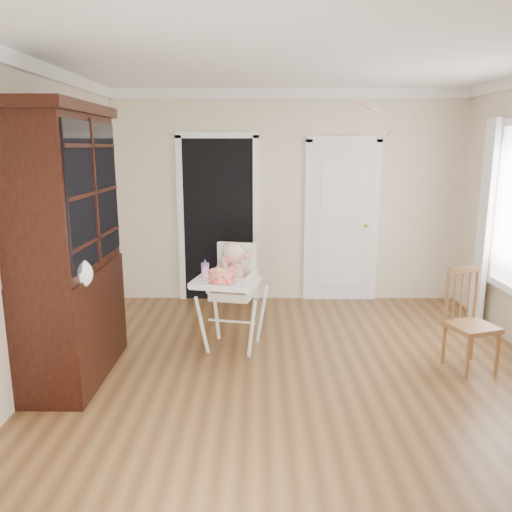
{
  "coord_description": "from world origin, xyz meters",
  "views": [
    {
      "loc": [
        -0.37,
        -3.95,
        1.99
      ],
      "look_at": [
        -0.4,
        0.71,
        0.97
      ],
      "focal_mm": 35.0,
      "sensor_mm": 36.0,
      "label": 1
    }
  ],
  "objects_px": {
    "china_cabinet": "(68,246)",
    "dining_chair": "(470,323)",
    "cake": "(221,277)",
    "sippy_cup": "(205,270)",
    "high_chair": "(232,284)"
  },
  "relations": [
    {
      "from": "china_cabinet",
      "to": "dining_chair",
      "type": "relative_size",
      "value": 2.54
    },
    {
      "from": "china_cabinet",
      "to": "dining_chair",
      "type": "xyz_separation_m",
      "value": [
        3.54,
        0.18,
        -0.74
      ]
    },
    {
      "from": "cake",
      "to": "sippy_cup",
      "type": "xyz_separation_m",
      "value": [
        -0.17,
        0.19,
        0.02
      ]
    },
    {
      "from": "high_chair",
      "to": "cake",
      "type": "bearing_deg",
      "value": -96.56
    },
    {
      "from": "high_chair",
      "to": "sippy_cup",
      "type": "xyz_separation_m",
      "value": [
        -0.26,
        -0.07,
        0.16
      ]
    },
    {
      "from": "high_chair",
      "to": "china_cabinet",
      "type": "distance_m",
      "value": 1.58
    },
    {
      "from": "cake",
      "to": "dining_chair",
      "type": "relative_size",
      "value": 0.31
    },
    {
      "from": "cake",
      "to": "high_chair",
      "type": "bearing_deg",
      "value": 71.14
    },
    {
      "from": "china_cabinet",
      "to": "cake",
      "type": "bearing_deg",
      "value": 16.35
    },
    {
      "from": "cake",
      "to": "sippy_cup",
      "type": "height_order",
      "value": "sippy_cup"
    },
    {
      "from": "cake",
      "to": "dining_chair",
      "type": "bearing_deg",
      "value": -4.9
    },
    {
      "from": "high_chair",
      "to": "china_cabinet",
      "type": "bearing_deg",
      "value": -142.63
    },
    {
      "from": "high_chair",
      "to": "dining_chair",
      "type": "height_order",
      "value": "high_chair"
    },
    {
      "from": "dining_chair",
      "to": "high_chair",
      "type": "bearing_deg",
      "value": 150.38
    },
    {
      "from": "cake",
      "to": "china_cabinet",
      "type": "relative_size",
      "value": 0.12
    }
  ]
}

